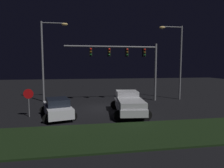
# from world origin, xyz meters

# --- Properties ---
(ground_plane) EXTENTS (80.00, 80.00, 0.00)m
(ground_plane) POSITION_xyz_m (0.00, 0.00, 0.00)
(ground_plane) COLOR black
(grass_median) EXTENTS (23.32, 4.50, 0.10)m
(grass_median) POSITION_xyz_m (0.00, -7.75, 0.05)
(grass_median) COLOR black
(grass_median) RESTS_ON ground_plane
(pickup_truck) EXTENTS (3.24, 5.57, 1.80)m
(pickup_truck) POSITION_xyz_m (1.85, -2.71, 1.00)
(pickup_truck) COLOR #B7B7BC
(pickup_truck) RESTS_ON ground_plane
(car_sedan) EXTENTS (3.15, 4.71, 1.51)m
(car_sedan) POSITION_xyz_m (-3.96, -2.85, 0.74)
(car_sedan) COLOR silver
(car_sedan) RESTS_ON ground_plane
(traffic_signal_gantry) EXTENTS (10.32, 0.56, 6.50)m
(traffic_signal_gantry) POSITION_xyz_m (3.06, 2.90, 5.03)
(traffic_signal_gantry) COLOR slate
(traffic_signal_gantry) RESTS_ON ground_plane
(street_lamp_left) EXTENTS (2.94, 0.44, 8.83)m
(street_lamp_left) POSITION_xyz_m (-5.64, 4.21, 5.53)
(street_lamp_left) COLOR slate
(street_lamp_left) RESTS_ON ground_plane
(street_lamp_right) EXTENTS (2.86, 0.44, 8.61)m
(street_lamp_right) POSITION_xyz_m (9.07, 3.16, 5.41)
(street_lamp_right) COLOR slate
(street_lamp_right) RESTS_ON ground_plane
(stop_sign) EXTENTS (0.76, 0.08, 2.23)m
(stop_sign) POSITION_xyz_m (-6.17, -2.49, 1.56)
(stop_sign) COLOR slate
(stop_sign) RESTS_ON ground_plane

